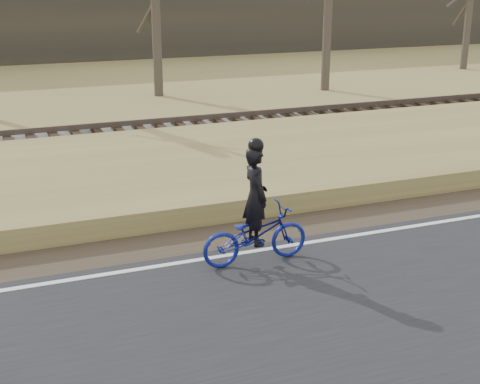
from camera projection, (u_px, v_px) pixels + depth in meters
name	position (u px, v px, depth m)	size (l,w,h in m)	color
ground	(79.00, 288.00, 10.65)	(120.00, 120.00, 0.00)	#9C8C4F
road	(108.00, 369.00, 8.43)	(120.00, 6.00, 0.06)	black
edge_line	(77.00, 279.00, 10.81)	(120.00, 0.12, 0.01)	silver
shoulder	(69.00, 258.00, 11.71)	(120.00, 1.60, 0.04)	#473A2B
embankment	(49.00, 196.00, 14.30)	(120.00, 5.00, 0.44)	#9C8C4F
ballast	(34.00, 153.00, 17.66)	(120.00, 3.00, 0.45)	slate
railroad	(32.00, 142.00, 17.56)	(120.00, 2.40, 0.29)	black
cyclist	(255.00, 224.00, 11.24)	(1.89, 0.68, 2.18)	navy
bare_tree_center	(155.00, 1.00, 25.88)	(0.36, 0.36, 7.36)	#4B4237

